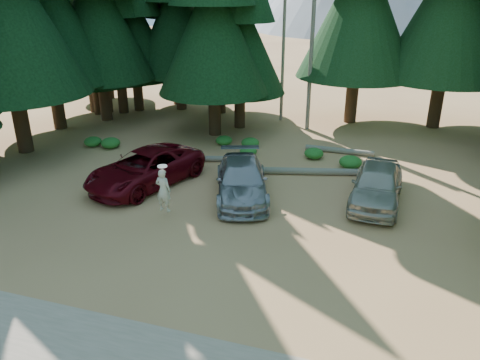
# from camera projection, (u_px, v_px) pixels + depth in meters

# --- Properties ---
(ground) EXTENTS (160.00, 160.00, 0.00)m
(ground) POSITION_uv_depth(u_px,v_px,m) (214.00, 239.00, 16.59)
(ground) COLOR #B1784B
(ground) RESTS_ON ground
(forest_belt_north) EXTENTS (36.00, 7.00, 22.00)m
(forest_belt_north) POSITION_uv_depth(u_px,v_px,m) (296.00, 125.00, 29.78)
(forest_belt_north) COLOR black
(forest_belt_north) RESTS_ON ground
(snag_front) EXTENTS (0.24, 0.24, 12.00)m
(snag_front) POSITION_uv_depth(u_px,v_px,m) (313.00, 28.00, 26.79)
(snag_front) COLOR gray
(snag_front) RESTS_ON ground
(snag_back) EXTENTS (0.20, 0.20, 10.00)m
(snag_back) POSITION_uv_depth(u_px,v_px,m) (284.00, 42.00, 29.04)
(snag_back) COLOR gray
(snag_back) RESTS_ON ground
(red_pickup) EXTENTS (4.30, 6.25, 1.59)m
(red_pickup) POSITION_uv_depth(u_px,v_px,m) (145.00, 168.00, 20.73)
(red_pickup) COLOR #5C0710
(red_pickup) RESTS_ON ground
(silver_minivan_center) EXTENTS (3.66, 5.54, 1.49)m
(silver_minivan_center) POSITION_uv_depth(u_px,v_px,m) (242.00, 180.00, 19.58)
(silver_minivan_center) COLOR #9A9CA2
(silver_minivan_center) RESTS_ON ground
(silver_minivan_right) EXTENTS (2.16, 4.87, 1.63)m
(silver_minivan_right) POSITION_uv_depth(u_px,v_px,m) (377.00, 184.00, 19.01)
(silver_minivan_right) COLOR #A9A696
(silver_minivan_right) RESTS_ON ground
(frisbee_player) EXTENTS (0.66, 0.46, 1.83)m
(frisbee_player) POSITION_uv_depth(u_px,v_px,m) (163.00, 190.00, 17.61)
(frisbee_player) COLOR beige
(frisbee_player) RESTS_ON ground
(log_left) EXTENTS (4.04, 1.34, 0.29)m
(log_left) POSITION_uv_depth(u_px,v_px,m) (190.00, 158.00, 23.76)
(log_left) COLOR gray
(log_left) RESTS_ON ground
(log_mid) EXTENTS (3.61, 0.36, 0.30)m
(log_mid) POSITION_uv_depth(u_px,v_px,m) (339.00, 151.00, 24.88)
(log_mid) COLOR gray
(log_mid) RESTS_ON ground
(log_right) EXTENTS (5.04, 1.57, 0.33)m
(log_right) POSITION_uv_depth(u_px,v_px,m) (310.00, 171.00, 22.08)
(log_right) COLOR gray
(log_right) RESTS_ON ground
(shrub_far_left) EXTENTS (1.04, 1.04, 0.57)m
(shrub_far_left) POSITION_uv_depth(u_px,v_px,m) (111.00, 143.00, 25.63)
(shrub_far_left) COLOR #1C5E1D
(shrub_far_left) RESTS_ON ground
(shrub_left) EXTENTS (0.90, 0.90, 0.50)m
(shrub_left) POSITION_uv_depth(u_px,v_px,m) (248.00, 151.00, 24.49)
(shrub_left) COLOR #1C5E1D
(shrub_left) RESTS_ON ground
(shrub_center_left) EXTENTS (0.92, 0.92, 0.51)m
(shrub_center_left) POSITION_uv_depth(u_px,v_px,m) (224.00, 140.00, 26.14)
(shrub_center_left) COLOR #1C5E1D
(shrub_center_left) RESTS_ON ground
(shrub_center_right) EXTENTS (0.98, 0.98, 0.54)m
(shrub_center_right) POSITION_uv_depth(u_px,v_px,m) (250.00, 143.00, 25.71)
(shrub_center_right) COLOR #1C5E1D
(shrub_center_right) RESTS_ON ground
(shrub_right) EXTENTS (0.98, 0.98, 0.54)m
(shrub_right) POSITION_uv_depth(u_px,v_px,m) (314.00, 153.00, 24.11)
(shrub_right) COLOR #1C5E1D
(shrub_right) RESTS_ON ground
(shrub_far_right) EXTENTS (1.10, 1.10, 0.60)m
(shrub_far_right) POSITION_uv_depth(u_px,v_px,m) (351.00, 162.00, 22.84)
(shrub_far_right) COLOR #1C5E1D
(shrub_far_right) RESTS_ON ground
(shrub_edge_west) EXTENTS (0.96, 0.96, 0.53)m
(shrub_edge_west) POSITION_uv_depth(u_px,v_px,m) (93.00, 142.00, 25.90)
(shrub_edge_west) COLOR #1C5E1D
(shrub_edge_west) RESTS_ON ground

